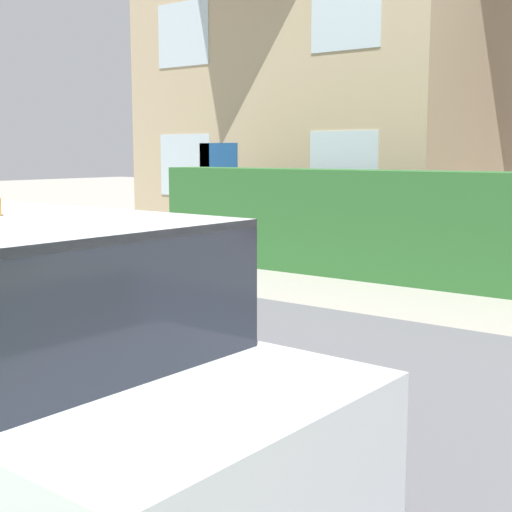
% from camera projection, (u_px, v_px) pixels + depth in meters
% --- Properties ---
extents(road_strip, '(28.00, 6.84, 0.01)m').
position_uv_depth(road_strip, '(175.00, 395.00, 5.61)').
color(road_strip, '#5B5B60').
rests_on(road_strip, ground).
extents(garden_hedge, '(11.12, 0.74, 1.64)m').
position_uv_depth(garden_hedge, '(480.00, 232.00, 9.80)').
color(garden_hedge, '#2D662D').
rests_on(garden_hedge, ground).
extents(house_left, '(7.41, 6.16, 7.74)m').
position_uv_depth(house_left, '(336.00, 61.00, 16.00)').
color(house_left, tan).
rests_on(house_left, ground).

